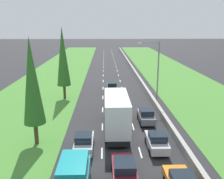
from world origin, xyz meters
The scene contains 16 objects.
ground_plane centered at (0.00, 60.00, 0.00)m, with size 300.00×300.00×0.00m, color #28282B.
grass_verge_left centered at (-12.65, 60.00, 0.02)m, with size 14.00×140.00×0.04m, color #478433.
grass_verge_right centered at (14.35, 60.00, 0.02)m, with size 14.00×140.00×0.04m, color #478433.
median_barrier centered at (5.70, 60.00, 0.42)m, with size 0.44×120.00×0.85m, color #9E9B93.
lane_markings centered at (0.00, 60.00, 0.01)m, with size 3.64×116.00×0.01m.
maroon_sedan_centre_lane centered at (-0.05, 16.84, 0.81)m, with size 1.82×4.50×1.64m.
white_box_truck_centre_lane centered at (-0.24, 25.97, 2.18)m, with size 2.46×9.40×4.18m.
black_hatchback_centre_lane centered at (0.05, 35.01, 0.84)m, with size 1.74×3.90×1.72m.
green_sedan_centre_lane centered at (-0.16, 42.69, 0.81)m, with size 1.82×4.50×1.64m.
teal_van_left_lane centered at (-3.53, 15.10, 1.40)m, with size 1.96×4.90×2.82m.
silver_hatchback_right_lane centered at (3.33, 21.52, 0.84)m, with size 1.74×3.90×1.72m.
grey_hatchback_right_lane centered at (3.41, 28.16, 0.84)m, with size 1.74×3.90×1.72m.
silver_hatchback_left_lane centered at (-3.39, 21.50, 0.84)m, with size 1.74×3.90×1.72m.
poplar_tree_second centered at (-8.11, 23.03, 6.23)m, with size 2.06×2.06×10.36m.
poplar_tree_third centered at (-7.73, 38.44, 6.60)m, with size 2.08×2.08×11.10m.
street_light_mast centered at (6.01, 36.26, 5.23)m, with size 3.20×0.28×9.00m.
Camera 1 is at (-1.46, 0.42, 11.29)m, focal length 40.22 mm.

